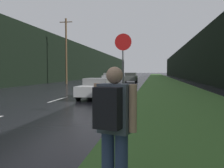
{
  "coord_description": "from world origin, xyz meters",
  "views": [
    {
      "loc": [
        5.7,
        0.59,
        1.71
      ],
      "look_at": [
        3.09,
        15.65,
        0.9
      ],
      "focal_mm": 38.0,
      "sensor_mm": 36.0,
      "label": 1
    }
  ],
  "objects": [
    {
      "name": "grass_verge",
      "position": [
        7.41,
        40.0,
        0.01
      ],
      "size": [
        6.0,
        240.0,
        0.02
      ],
      "primitive_type": "cube",
      "color": "#386028",
      "rests_on": "ground_plane"
    },
    {
      "name": "utility_pole_far",
      "position": [
        -6.08,
        31.72,
        4.61
      ],
      "size": [
        1.8,
        0.24,
        8.95
      ],
      "color": "#4C3823",
      "rests_on": "ground_plane"
    },
    {
      "name": "treeline_far_side",
      "position": [
        -10.41,
        50.0,
        3.76
      ],
      "size": [
        2.0,
        140.0,
        7.52
      ],
      "primitive_type": "cube",
      "color": "black",
      "rests_on": "ground_plane"
    },
    {
      "name": "hitchhiker_with_backpack",
      "position": [
        5.2,
        3.62,
        1.02
      ],
      "size": [
        0.6,
        0.5,
        1.77
      ],
      "rotation": [
        0.0,
        0.0,
        -0.28
      ],
      "color": "navy",
      "rests_on": "ground_plane"
    },
    {
      "name": "lane_stripe_e",
      "position": [
        0.0,
        28.28,
        0.0
      ],
      "size": [
        0.12,
        3.0,
        0.01
      ],
      "primitive_type": "cube",
      "color": "silver",
      "rests_on": "ground_plane"
    },
    {
      "name": "lane_stripe_c",
      "position": [
        0.0,
        14.28,
        0.0
      ],
      "size": [
        0.12,
        3.0,
        0.01
      ],
      "primitive_type": "cube",
      "color": "silver",
      "rests_on": "ground_plane"
    },
    {
      "name": "car_passing_far",
      "position": [
        2.21,
        38.01,
        0.77
      ],
      "size": [
        2.02,
        4.74,
        1.52
      ],
      "rotation": [
        0.0,
        0.0,
        3.14
      ],
      "color": "#4C514C",
      "rests_on": "ground_plane"
    },
    {
      "name": "lane_stripe_d",
      "position": [
        0.0,
        21.28,
        0.0
      ],
      "size": [
        0.12,
        3.0,
        0.01
      ],
      "primitive_type": "cube",
      "color": "silver",
      "rests_on": "ground_plane"
    },
    {
      "name": "car_passing_near",
      "position": [
        2.21,
        15.22,
        0.65
      ],
      "size": [
        1.86,
        4.01,
        1.28
      ],
      "rotation": [
        0.0,
        0.0,
        3.14
      ],
      "color": "#BCBCBC",
      "rests_on": "ground_plane"
    },
    {
      "name": "car_oncoming",
      "position": [
        -2.21,
        43.02,
        0.74
      ],
      "size": [
        1.99,
        4.05,
        1.42
      ],
      "color": "#BCBCBC",
      "rests_on": "ground_plane"
    },
    {
      "name": "stop_sign",
      "position": [
        4.64,
        9.08,
        1.81
      ],
      "size": [
        0.6,
        0.07,
        3.07
      ],
      "color": "slate",
      "rests_on": "ground_plane"
    },
    {
      "name": "treeline_near_side",
      "position": [
        13.41,
        50.0,
        3.77
      ],
      "size": [
        2.0,
        140.0,
        7.55
      ],
      "primitive_type": "cube",
      "color": "black",
      "rests_on": "ground_plane"
    }
  ]
}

